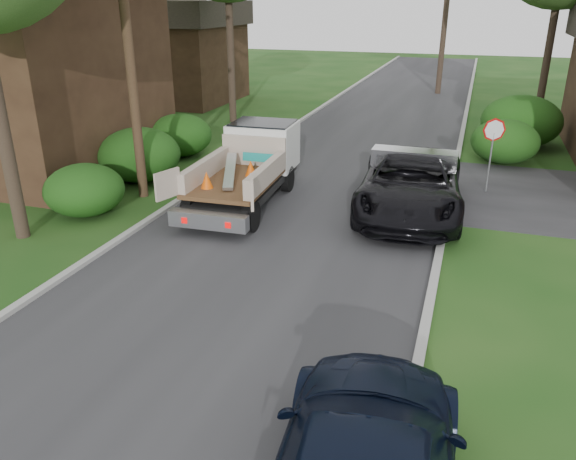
# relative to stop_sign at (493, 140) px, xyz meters

# --- Properties ---
(ground) EXTENTS (120.00, 120.00, 0.00)m
(ground) POSITION_rel_stop_sign_xyz_m (-5.20, -9.00, -1.78)
(ground) COLOR #174012
(ground) RESTS_ON ground
(road) EXTENTS (8.00, 90.00, 0.02)m
(road) POSITION_rel_stop_sign_xyz_m (-5.20, 1.00, -1.77)
(road) COLOR #28282B
(road) RESTS_ON ground
(curb_left) EXTENTS (0.20, 90.00, 0.12)m
(curb_left) POSITION_rel_stop_sign_xyz_m (-9.30, 1.00, -1.72)
(curb_left) COLOR #9E9E99
(curb_left) RESTS_ON ground
(curb_right) EXTENTS (0.20, 90.00, 0.12)m
(curb_right) POSITION_rel_stop_sign_xyz_m (-1.10, 1.00, -1.72)
(curb_right) COLOR #9E9E99
(curb_right) RESTS_ON ground
(stop_sign) EXTENTS (0.71, 0.32, 2.48)m
(stop_sign) POSITION_rel_stop_sign_xyz_m (0.00, 0.00, 0.00)
(stop_sign) COLOR slate
(stop_sign) RESTS_ON ground
(utility_pole) EXTENTS (2.42, 1.25, 10.00)m
(utility_pole) POSITION_rel_stop_sign_xyz_m (-10.68, -4.02, 3.40)
(utility_pole) COLOR #382619
(utility_pole) RESTS_ON ground
(house_left_near) EXTENTS (9.72, 8.64, 8.40)m
(house_left_near) POSITION_rel_stop_sign_xyz_m (-17.20, -2.00, 2.50)
(house_left_near) COLOR #321F14
(house_left_near) RESTS_ON ground
(house_left_far) EXTENTS (7.56, 7.56, 6.00)m
(house_left_far) POSITION_rel_stop_sign_xyz_m (-18.70, 13.00, 1.27)
(house_left_far) COLOR #321F14
(house_left_far) RESTS_ON ground
(hedge_left_a) EXTENTS (2.34, 2.34, 1.53)m
(hedge_left_a) POSITION_rel_stop_sign_xyz_m (-11.40, -6.00, -1.01)
(hedge_left_a) COLOR #113C0E
(hedge_left_a) RESTS_ON ground
(hedge_left_b) EXTENTS (2.86, 2.86, 1.87)m
(hedge_left_b) POSITION_rel_stop_sign_xyz_m (-11.70, -2.50, -0.84)
(hedge_left_b) COLOR #113C0E
(hedge_left_b) RESTS_ON ground
(hedge_left_c) EXTENTS (2.60, 2.60, 1.70)m
(hedge_left_c) POSITION_rel_stop_sign_xyz_m (-12.00, 1.00, -0.93)
(hedge_left_c) COLOR #113C0E
(hedge_left_c) RESTS_ON ground
(hedge_right_a) EXTENTS (2.60, 2.60, 1.70)m
(hedge_right_a) POSITION_rel_stop_sign_xyz_m (0.60, 4.00, -0.93)
(hedge_right_a) COLOR #113C0E
(hedge_right_a) RESTS_ON ground
(hedge_right_b) EXTENTS (3.38, 3.38, 2.21)m
(hedge_right_b) POSITION_rel_stop_sign_xyz_m (1.30, 7.00, -0.67)
(hedge_right_b) COLOR #113C0E
(hedge_right_b) RESTS_ON ground
(flatbed_truck) EXTENTS (2.77, 6.00, 2.24)m
(flatbed_truck) POSITION_rel_stop_sign_xyz_m (-7.25, -2.89, -0.56)
(flatbed_truck) COLOR black
(flatbed_truck) RESTS_ON ground
(black_pickup) EXTENTS (3.39, 6.59, 1.78)m
(black_pickup) POSITION_rel_stop_sign_xyz_m (-2.24, -2.74, -0.89)
(black_pickup) COLOR black
(black_pickup) RESTS_ON ground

